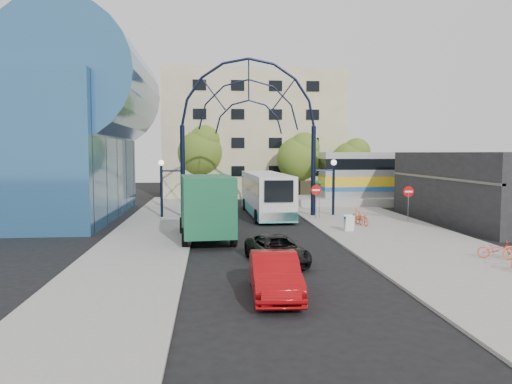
{
  "coord_description": "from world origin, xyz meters",
  "views": [
    {
      "loc": [
        -2.93,
        -23.91,
        4.97
      ],
      "look_at": [
        -0.18,
        6.0,
        2.59
      ],
      "focal_mm": 35.0,
      "sensor_mm": 36.0,
      "label": 1
    }
  ],
  "objects": [
    {
      "name": "train_car",
      "position": [
        20.0,
        22.0,
        2.9
      ],
      "size": [
        25.1,
        3.05,
        4.2
      ],
      "color": "#B7B7BC",
      "rests_on": "train_platform"
    },
    {
      "name": "tree_north_c",
      "position": [
        12.12,
        27.93,
        4.28
      ],
      "size": [
        4.16,
        4.16,
        6.5
      ],
      "color": "#382314",
      "rests_on": "ground"
    },
    {
      "name": "tree_north_a",
      "position": [
        6.12,
        25.93,
        4.61
      ],
      "size": [
        4.48,
        4.48,
        7.0
      ],
      "color": "#382314",
      "rests_on": "ground"
    },
    {
      "name": "city_bus",
      "position": [
        1.45,
        15.22,
        1.74
      ],
      "size": [
        3.2,
        12.22,
        3.33
      ],
      "rotation": [
        0.0,
        0.0,
        0.04
      ],
      "color": "silver",
      "rests_on": "ground"
    },
    {
      "name": "train_platform",
      "position": [
        20.0,
        22.0,
        0.4
      ],
      "size": [
        32.0,
        5.0,
        0.8
      ],
      "primitive_type": "cube",
      "color": "gray",
      "rests_on": "ground"
    },
    {
      "name": "do_not_enter_sign",
      "position": [
        11.0,
        10.0,
        1.98
      ],
      "size": [
        0.76,
        0.07,
        2.48
      ],
      "color": "slate",
      "rests_on": "sidewalk_east"
    },
    {
      "name": "sidewalk_east",
      "position": [
        8.0,
        4.0,
        0.06
      ],
      "size": [
        8.0,
        56.0,
        0.12
      ],
      "primitive_type": "cube",
      "color": "gray",
      "rests_on": "ground"
    },
    {
      "name": "bike_near_b",
      "position": [
        6.99,
        8.85,
        0.65
      ],
      "size": [
        0.72,
        1.82,
        1.07
      ],
      "primitive_type": "imported",
      "rotation": [
        0.0,
        0.0,
        0.12
      ],
      "color": "orange",
      "rests_on": "sidewalk_east"
    },
    {
      "name": "street_name_sign",
      "position": [
        5.2,
        12.6,
        2.13
      ],
      "size": [
        0.7,
        0.7,
        2.8
      ],
      "color": "slate",
      "rests_on": "sidewalk_east"
    },
    {
      "name": "apartment_block",
      "position": [
        2.0,
        34.97,
        7.0
      ],
      "size": [
        20.0,
        12.1,
        14.0
      ],
      "color": "tan",
      "rests_on": "ground"
    },
    {
      "name": "plaza_west",
      "position": [
        -6.5,
        6.0,
        0.06
      ],
      "size": [
        5.0,
        50.0,
        0.12
      ],
      "primitive_type": "cube",
      "color": "gray",
      "rests_on": "ground"
    },
    {
      "name": "gateway_arch",
      "position": [
        0.0,
        14.0,
        8.56
      ],
      "size": [
        13.64,
        0.44,
        12.1
      ],
      "color": "black",
      "rests_on": "ground"
    },
    {
      "name": "black_suv",
      "position": [
        0.02,
        -2.02,
        0.62
      ],
      "size": [
        2.83,
        4.78,
        1.25
      ],
      "primitive_type": "imported",
      "rotation": [
        0.0,
        0.0,
        0.18
      ],
      "color": "black",
      "rests_on": "ground"
    },
    {
      "name": "bike_far_a",
      "position": [
        10.07,
        -2.55,
        0.54
      ],
      "size": [
        1.7,
        1.18,
        0.85
      ],
      "primitive_type": "imported",
      "rotation": [
        0.0,
        0.0,
        1.14
      ],
      "color": "red",
      "rests_on": "sidewalk_east"
    },
    {
      "name": "sandwich_board",
      "position": [
        5.6,
        5.98,
        0.74
      ],
      "size": [
        0.55,
        0.61,
        0.99
      ],
      "color": "white",
      "rests_on": "sidewalk_east"
    },
    {
      "name": "green_truck",
      "position": [
        -3.2,
        4.4,
        1.84
      ],
      "size": [
        3.3,
        7.5,
        3.69
      ],
      "rotation": [
        0.0,
        0.0,
        0.08
      ],
      "color": "black",
      "rests_on": "ground"
    },
    {
      "name": "transit_hall",
      "position": [
        -15.3,
        15.0,
        6.7
      ],
      "size": [
        16.5,
        18.0,
        14.5
      ],
      "color": "#2D5D8B",
      "rests_on": "ground"
    },
    {
      "name": "stop_sign",
      "position": [
        4.8,
        12.0,
        1.99
      ],
      "size": [
        0.8,
        0.07,
        2.5
      ],
      "color": "slate",
      "rests_on": "sidewalk_east"
    },
    {
      "name": "commercial_block_east",
      "position": [
        16.0,
        10.0,
        2.5
      ],
      "size": [
        6.0,
        16.0,
        5.0
      ],
      "primitive_type": "cube",
      "color": "black",
      "rests_on": "ground"
    },
    {
      "name": "bike_near_a",
      "position": [
        7.18,
        8.44,
        0.57
      ],
      "size": [
        0.92,
        1.78,
        0.89
      ],
      "primitive_type": "imported",
      "rotation": [
        0.0,
        0.0,
        0.2
      ],
      "color": "red",
      "rests_on": "sidewalk_east"
    },
    {
      "name": "ground",
      "position": [
        0.0,
        0.0,
        0.0
      ],
      "size": [
        120.0,
        120.0,
        0.0
      ],
      "primitive_type": "plane",
      "color": "black",
      "rests_on": "ground"
    },
    {
      "name": "tree_north_b",
      "position": [
        -3.88,
        29.93,
        5.27
      ],
      "size": [
        5.12,
        5.12,
        8.0
      ],
      "color": "#382314",
      "rests_on": "ground"
    },
    {
      "name": "red_sedan",
      "position": [
        -0.74,
        -7.11,
        0.75
      ],
      "size": [
        1.73,
        4.61,
        1.5
      ],
      "primitive_type": "imported",
      "rotation": [
        0.0,
        0.0,
        -0.03
      ],
      "color": "#97090C",
      "rests_on": "ground"
    }
  ]
}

